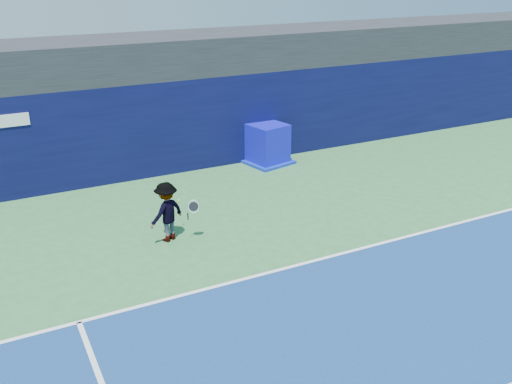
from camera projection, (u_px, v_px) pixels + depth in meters
ground at (386, 336)px, 10.56m from camera, size 80.00×80.00×0.00m
baseline at (302, 264)px, 13.03m from camera, size 24.00×0.10×0.01m
stadium_band at (171, 54)px, 18.69m from camera, size 36.00×3.00×1.20m
back_wall_assembly at (184, 123)px, 18.66m from camera, size 36.00×1.03×3.00m
equipment_cart at (268, 145)px, 19.34m from camera, size 1.69×1.69×1.36m
tennis_player at (167, 212)px, 13.89m from camera, size 1.29×0.92×1.52m
tennis_ball at (179, 201)px, 14.40m from camera, size 0.06×0.06×0.06m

